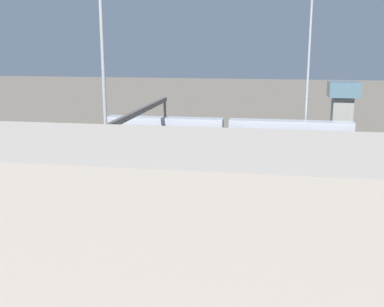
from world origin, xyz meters
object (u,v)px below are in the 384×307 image
(train_on_track_0, at_px, (226,132))
(light_mast_0, at_px, (310,42))
(maintenance_shed, at_px, (163,226))
(train_on_track_1, at_px, (165,138))
(light_mast_1, at_px, (103,61))
(control_tower, at_px, (342,106))
(train_on_track_4, at_px, (212,155))
(train_on_track_5, at_px, (268,169))
(train_on_track_3, at_px, (316,155))
(train_on_track_2, at_px, (209,145))
(signal_gantry, at_px, (141,115))

(train_on_track_0, bearing_deg, light_mast_0, -167.96)
(maintenance_shed, bearing_deg, train_on_track_1, -76.89)
(light_mast_1, bearing_deg, control_tower, -128.62)
(train_on_track_4, distance_m, train_on_track_5, 9.97)
(train_on_track_4, xyz_separation_m, light_mast_1, (11.98, 13.07, 14.45))
(train_on_track_5, height_order, control_tower, control_tower)
(train_on_track_3, relative_size, light_mast_0, 3.07)
(light_mast_1, relative_size, control_tower, 2.27)
(train_on_track_5, bearing_deg, train_on_track_1, -45.68)
(train_on_track_3, bearing_deg, light_mast_1, 33.04)
(train_on_track_5, distance_m, train_on_track_2, 18.31)
(light_mast_1, relative_size, signal_gantry, 0.76)
(train_on_track_1, relative_size, light_mast_1, 2.68)
(train_on_track_0, height_order, signal_gantry, signal_gantry)
(train_on_track_4, height_order, train_on_track_5, train_on_track_4)
(train_on_track_1, relative_size, train_on_track_3, 0.75)
(train_on_track_4, height_order, train_on_track_1, train_on_track_4)
(train_on_track_1, distance_m, train_on_track_5, 27.96)
(train_on_track_3, distance_m, signal_gantry, 28.88)
(light_mast_0, bearing_deg, train_on_track_0, 12.04)
(train_on_track_3, height_order, light_mast_0, light_mast_0)
(train_on_track_5, height_order, light_mast_1, light_mast_1)
(train_on_track_1, bearing_deg, control_tower, -155.39)
(train_on_track_2, bearing_deg, train_on_track_3, 164.21)
(train_on_track_4, bearing_deg, train_on_track_3, -162.45)
(control_tower, bearing_deg, light_mast_0, 43.41)
(train_on_track_4, height_order, train_on_track_0, same)
(train_on_track_4, distance_m, light_mast_1, 22.87)
(train_on_track_3, bearing_deg, train_on_track_5, 54.28)
(signal_gantry, distance_m, maintenance_shed, 45.64)
(light_mast_0, bearing_deg, control_tower, -136.59)
(train_on_track_1, distance_m, light_mast_1, 31.85)
(train_on_track_0, height_order, light_mast_1, light_mast_1)
(train_on_track_0, relative_size, control_tower, 4.03)
(train_on_track_4, height_order, control_tower, control_tower)
(light_mast_0, height_order, maintenance_shed, light_mast_0)
(train_on_track_1, xyz_separation_m, train_on_track_0, (-11.01, -5.00, 0.60))
(light_mast_0, bearing_deg, train_on_track_3, 92.10)
(train_on_track_1, height_order, control_tower, control_tower)
(train_on_track_4, height_order, light_mast_1, light_mast_1)
(train_on_track_4, height_order, light_mast_0, light_mast_0)
(train_on_track_3, relative_size, train_on_track_2, 0.83)
(train_on_track_1, bearing_deg, train_on_track_0, -155.57)
(light_mast_0, bearing_deg, signal_gantry, 33.36)
(train_on_track_4, distance_m, train_on_track_0, 20.00)
(control_tower, bearing_deg, train_on_track_3, 74.68)
(light_mast_0, height_order, control_tower, light_mast_0)
(train_on_track_5, distance_m, control_tower, 38.46)
(train_on_track_2, height_order, maintenance_shed, maintenance_shed)
(control_tower, bearing_deg, train_on_track_1, 24.61)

